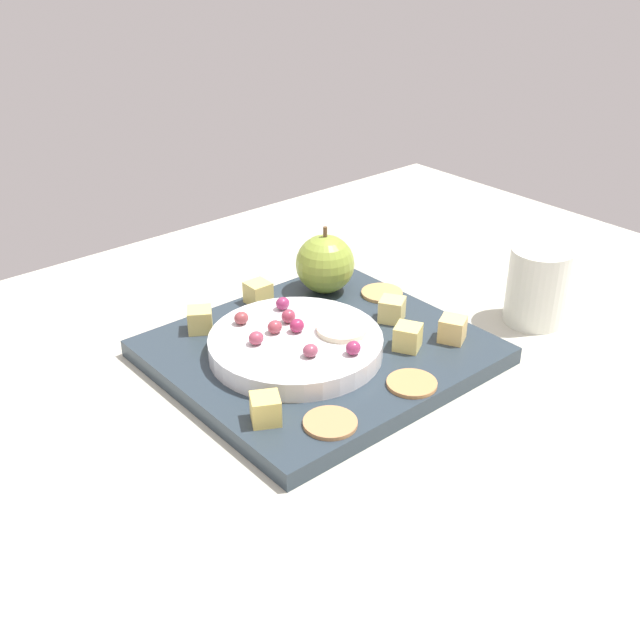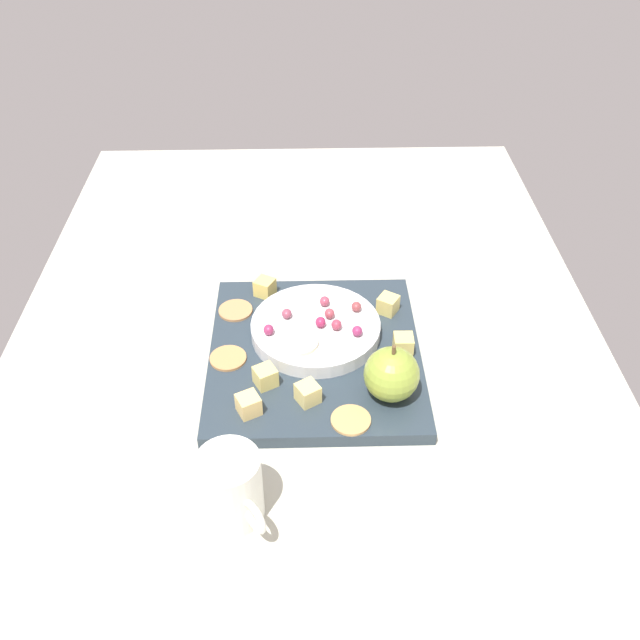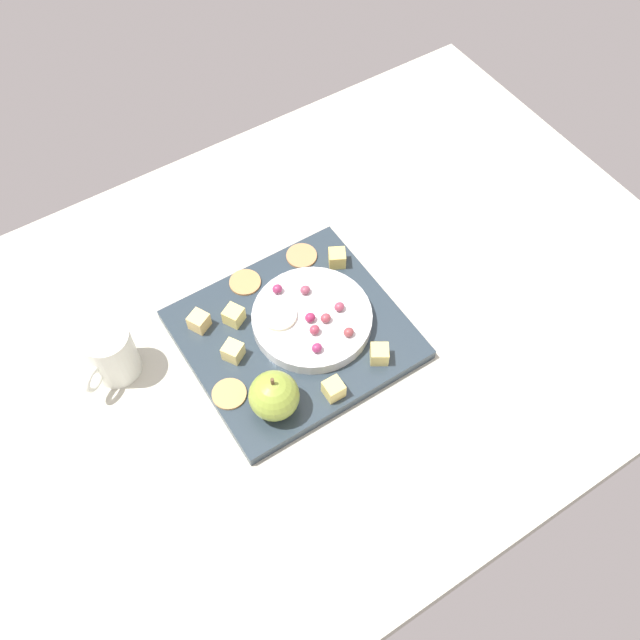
{
  "view_description": "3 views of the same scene",
  "coord_description": "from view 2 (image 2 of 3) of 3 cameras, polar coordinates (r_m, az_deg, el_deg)",
  "views": [
    {
      "loc": [
        -43.35,
        -53.68,
        48.46
      ],
      "look_at": [
        4.23,
        2.28,
        8.34
      ],
      "focal_mm": 43.22,
      "sensor_mm": 36.0,
      "label": 1
    },
    {
      "loc": [
        74.77,
        -0.28,
        71.02
      ],
      "look_at": [
        0.79,
        1.6,
        9.47
      ],
      "focal_mm": 38.68,
      "sensor_mm": 36.0,
      "label": 2
    },
    {
      "loc": [
        31.22,
        52.09,
        97.46
      ],
      "look_at": [
        0.23,
        3.9,
        10.41
      ],
      "focal_mm": 39.69,
      "sensor_mm": 36.0,
      "label": 3
    }
  ],
  "objects": [
    {
      "name": "cracker_0",
      "position": [
        1.04,
        -6.85,
        0.8
      ],
      "size": [
        5.05,
        5.05,
        0.4
      ],
      "primitive_type": "cylinder",
      "color": "#B58151",
      "rests_on": "platter"
    },
    {
      "name": "apple_slice_0",
      "position": [
        0.94,
        -1.6,
        -1.84
      ],
      "size": [
        5.4,
        5.4,
        0.6
      ],
      "primitive_type": "cylinder",
      "color": "beige",
      "rests_on": "serving_dish"
    },
    {
      "name": "serving_dish",
      "position": [
        0.98,
        -0.2,
        -0.65
      ],
      "size": [
        18.44,
        18.44,
        2.1
      ],
      "primitive_type": "cylinder",
      "color": "silver",
      "rests_on": "platter"
    },
    {
      "name": "grape_2",
      "position": [
        0.98,
        0.96,
        0.54
      ],
      "size": [
        1.61,
        1.45,
        1.44
      ],
      "primitive_type": "ellipsoid",
      "color": "#983C48",
      "rests_on": "serving_dish"
    },
    {
      "name": "cheese_cube_2",
      "position": [
        0.91,
        -4.36,
        -4.69
      ],
      "size": [
        3.61,
        3.61,
        2.66
      ],
      "primitive_type": "cube",
      "rotation": [
        0.0,
        0.0,
        0.5
      ],
      "color": "#E8D473",
      "rests_on": "platter"
    },
    {
      "name": "grape_3",
      "position": [
        0.98,
        -2.61,
        0.53
      ],
      "size": [
        1.61,
        1.45,
        1.34
      ],
      "primitive_type": "ellipsoid",
      "color": "#8C3F54",
      "rests_on": "serving_dish"
    },
    {
      "name": "grape_0",
      "position": [
        0.96,
        1.54,
        -0.39
      ],
      "size": [
        1.61,
        1.45,
        1.5
      ],
      "primitive_type": "ellipsoid",
      "color": "#97364A",
      "rests_on": "serving_dish"
    },
    {
      "name": "apple_stem",
      "position": [
        0.85,
        6.32,
        -2.48
      ],
      "size": [
        0.5,
        0.5,
        1.2
      ],
      "primitive_type": "cylinder",
      "color": "brown",
      "rests_on": "apple_whole"
    },
    {
      "name": "cheese_cube_0",
      "position": [
        0.89,
        -0.73,
        -6.07
      ],
      "size": [
        3.65,
        3.65,
        2.66
      ],
      "primitive_type": "cube",
      "rotation": [
        0.0,
        0.0,
        0.54
      ],
      "color": "#E6D079",
      "rests_on": "platter"
    },
    {
      "name": "platter",
      "position": [
        0.97,
        -0.25,
        -2.83
      ],
      "size": [
        32.2,
        29.42,
        1.92
      ],
      "primitive_type": "cube",
      "color": "#2A3640",
      "rests_on": "table"
    },
    {
      "name": "grape_4",
      "position": [
        0.95,
        3.27,
        -0.92
      ],
      "size": [
        1.61,
        1.45,
        1.44
      ],
      "primitive_type": "ellipsoid",
      "color": "#8D2B57",
      "rests_on": "serving_dish"
    },
    {
      "name": "cheese_cube_5",
      "position": [
        1.06,
        -4.43,
        2.73
      ],
      "size": [
        3.61,
        3.61,
        2.66
      ],
      "primitive_type": "cube",
      "rotation": [
        0.0,
        0.0,
        1.07
      ],
      "color": "#EDD266",
      "rests_on": "platter"
    },
    {
      "name": "grape_7",
      "position": [
        0.96,
        -4.11,
        -0.81
      ],
      "size": [
        1.61,
        1.45,
        1.46
      ],
      "primitive_type": "ellipsoid",
      "color": "#8E2C54",
      "rests_on": "serving_dish"
    },
    {
      "name": "grape_5",
      "position": [
        1.0,
        3.19,
        1.11
      ],
      "size": [
        1.61,
        1.45,
        1.37
      ],
      "primitive_type": "ellipsoid",
      "color": "brown",
      "rests_on": "serving_dish"
    },
    {
      "name": "cup",
      "position": [
        0.78,
        -7.14,
        -13.61
      ],
      "size": [
        9.25,
        7.79,
        9.19
      ],
      "color": "white",
      "rests_on": "table"
    },
    {
      "name": "cheese_cube_4",
      "position": [
        0.96,
        7.07,
        -2.0
      ],
      "size": [
        2.7,
        2.7,
        2.66
      ],
      "primitive_type": "cube",
      "rotation": [
        0.0,
        0.0,
        1.55
      ],
      "color": "#E9D170",
      "rests_on": "platter"
    },
    {
      "name": "cheese_cube_1",
      "position": [
        1.03,
        5.8,
        1.3
      ],
      "size": [
        3.67,
        3.67,
        2.66
      ],
      "primitive_type": "cube",
      "rotation": [
        0.0,
        0.0,
        1.0
      ],
      "color": "#E1CD70",
      "rests_on": "platter"
    },
    {
      "name": "grape_1",
      "position": [
        1.0,
        0.55,
        1.57
      ],
      "size": [
        1.61,
        1.45,
        1.41
      ],
      "primitive_type": "ellipsoid",
      "color": "#983C51",
      "rests_on": "serving_dish"
    },
    {
      "name": "table",
      "position": [
        1.02,
        -0.91,
        -2.91
      ],
      "size": [
        127.24,
        87.33,
        4.27
      ],
      "primitive_type": "cube",
      "color": "#B5B4A3",
      "rests_on": "ground"
    },
    {
      "name": "apple_whole",
      "position": [
        0.88,
        6.13,
        -4.49
      ],
      "size": [
        7.17,
        7.17,
        7.17
      ],
      "primitive_type": "sphere",
      "color": "olive",
      "rests_on": "platter"
    },
    {
      "name": "grape_6",
      "position": [
        0.97,
        0.21,
        -0.18
      ],
      "size": [
        1.61,
        1.45,
        1.49
      ],
      "primitive_type": "ellipsoid",
      "color": "#99264E",
      "rests_on": "serving_dish"
    },
    {
      "name": "cracker_2",
      "position": [
        0.87,
        2.75,
        -8.27
      ],
      "size": [
        5.05,
        5.05,
        0.4
      ],
      "primitive_type": "cylinder",
      "color": "tan",
      "rests_on": "platter"
    },
    {
      "name": "cracker_1",
      "position": [
        0.96,
        -7.44,
        -3.15
      ],
      "size": [
        5.05,
        5.05,
        0.4
      ],
      "primitive_type": "cylinder",
      "color": "tan",
      "rests_on": "platter"
    },
    {
      "name": "cheese_cube_3",
      "position": [
        0.88,
        -5.75,
        -6.98
      ],
      "size": [
        3.58,
        3.58,
        2.66
      ],
      "primitive_type": "cube",
      "rotation": [
        0.0,
        0.0,
        0.47
      ],
      "color": "#F4CC78",
      "rests_on": "platter"
    }
  ]
}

